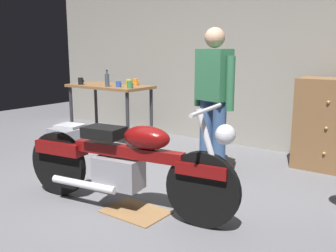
{
  "coord_description": "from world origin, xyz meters",
  "views": [
    {
      "loc": [
        2.37,
        -2.48,
        1.46
      ],
      "look_at": [
        0.02,
        0.7,
        0.65
      ],
      "focal_mm": 41.35,
      "sensor_mm": 36.0,
      "label": 1
    }
  ],
  "objects_px": {
    "person_standing": "(213,96)",
    "mug_black_matte": "(81,81)",
    "bottle": "(107,80)",
    "mug_blue_enamel": "(119,84)",
    "mug_orange_travel": "(135,82)",
    "mug_green_speckled": "(130,85)",
    "wooden_dresser": "(331,125)",
    "storage_bin": "(66,140)",
    "motorcycle": "(124,162)",
    "mug_yellow_tall": "(129,83)"
  },
  "relations": [
    {
      "from": "mug_black_matte",
      "to": "bottle",
      "type": "distance_m",
      "value": 0.55
    },
    {
      "from": "motorcycle",
      "to": "mug_orange_travel",
      "type": "xyz_separation_m",
      "value": [
        -1.51,
        1.88,
        0.5
      ]
    },
    {
      "from": "mug_black_matte",
      "to": "mug_blue_enamel",
      "type": "height_order",
      "value": "mug_black_matte"
    },
    {
      "from": "wooden_dresser",
      "to": "storage_bin",
      "type": "relative_size",
      "value": 2.5
    },
    {
      "from": "storage_bin",
      "to": "mug_green_speckled",
      "type": "distance_m",
      "value": 1.21
    },
    {
      "from": "mug_green_speckled",
      "to": "bottle",
      "type": "xyz_separation_m",
      "value": [
        -0.42,
        -0.02,
        0.05
      ]
    },
    {
      "from": "mug_blue_enamel",
      "to": "mug_black_matte",
      "type": "bearing_deg",
      "value": -175.09
    },
    {
      "from": "motorcycle",
      "to": "mug_orange_travel",
      "type": "height_order",
      "value": "mug_orange_travel"
    },
    {
      "from": "wooden_dresser",
      "to": "mug_yellow_tall",
      "type": "xyz_separation_m",
      "value": [
        -2.6,
        -0.69,
        0.41
      ]
    },
    {
      "from": "person_standing",
      "to": "mug_yellow_tall",
      "type": "height_order",
      "value": "person_standing"
    },
    {
      "from": "wooden_dresser",
      "to": "mug_yellow_tall",
      "type": "height_order",
      "value": "wooden_dresser"
    },
    {
      "from": "mug_blue_enamel",
      "to": "bottle",
      "type": "relative_size",
      "value": 0.43
    },
    {
      "from": "motorcycle",
      "to": "bottle",
      "type": "xyz_separation_m",
      "value": [
        -1.72,
        1.51,
        0.55
      ]
    },
    {
      "from": "mug_blue_enamel",
      "to": "mug_orange_travel",
      "type": "distance_m",
      "value": 0.33
    },
    {
      "from": "mug_blue_enamel",
      "to": "mug_orange_travel",
      "type": "height_order",
      "value": "mug_orange_travel"
    },
    {
      "from": "person_standing",
      "to": "mug_black_matte",
      "type": "distance_m",
      "value": 2.43
    },
    {
      "from": "person_standing",
      "to": "mug_green_speckled",
      "type": "xyz_separation_m",
      "value": [
        -1.46,
        0.24,
        0.03
      ]
    },
    {
      "from": "mug_green_speckled",
      "to": "motorcycle",
      "type": "bearing_deg",
      "value": -49.72
    },
    {
      "from": "mug_orange_travel",
      "to": "mug_green_speckled",
      "type": "relative_size",
      "value": 1.1
    },
    {
      "from": "wooden_dresser",
      "to": "mug_yellow_tall",
      "type": "distance_m",
      "value": 2.72
    },
    {
      "from": "wooden_dresser",
      "to": "mug_orange_travel",
      "type": "height_order",
      "value": "wooden_dresser"
    },
    {
      "from": "person_standing",
      "to": "mug_green_speckled",
      "type": "distance_m",
      "value": 1.48
    },
    {
      "from": "wooden_dresser",
      "to": "bottle",
      "type": "height_order",
      "value": "bottle"
    },
    {
      "from": "wooden_dresser",
      "to": "mug_blue_enamel",
      "type": "xyz_separation_m",
      "value": [
        -2.72,
        -0.78,
        0.39
      ]
    },
    {
      "from": "motorcycle",
      "to": "mug_green_speckled",
      "type": "height_order",
      "value": "mug_green_speckled"
    },
    {
      "from": "motorcycle",
      "to": "wooden_dresser",
      "type": "relative_size",
      "value": 1.98
    },
    {
      "from": "person_standing",
      "to": "bottle",
      "type": "xyz_separation_m",
      "value": [
        -1.88,
        0.22,
        0.07
      ]
    },
    {
      "from": "mug_black_matte",
      "to": "bottle",
      "type": "height_order",
      "value": "bottle"
    },
    {
      "from": "person_standing",
      "to": "bottle",
      "type": "relative_size",
      "value": 6.93
    },
    {
      "from": "motorcycle",
      "to": "mug_yellow_tall",
      "type": "relative_size",
      "value": 18.62
    },
    {
      "from": "person_standing",
      "to": "mug_black_matte",
      "type": "xyz_separation_m",
      "value": [
        -2.42,
        0.2,
        0.03
      ]
    },
    {
      "from": "mug_orange_travel",
      "to": "mug_green_speckled",
      "type": "bearing_deg",
      "value": -59.43
    },
    {
      "from": "mug_orange_travel",
      "to": "bottle",
      "type": "distance_m",
      "value": 0.43
    },
    {
      "from": "motorcycle",
      "to": "storage_bin",
      "type": "height_order",
      "value": "motorcycle"
    },
    {
      "from": "mug_yellow_tall",
      "to": "mug_green_speckled",
      "type": "distance_m",
      "value": 0.16
    },
    {
      "from": "wooden_dresser",
      "to": "mug_blue_enamel",
      "type": "distance_m",
      "value": 2.85
    },
    {
      "from": "motorcycle",
      "to": "bottle",
      "type": "relative_size",
      "value": 9.02
    },
    {
      "from": "person_standing",
      "to": "mug_orange_travel",
      "type": "bearing_deg",
      "value": -6.08
    },
    {
      "from": "storage_bin",
      "to": "bottle",
      "type": "xyz_separation_m",
      "value": [
        0.29,
        0.56,
        0.83
      ]
    },
    {
      "from": "mug_black_matte",
      "to": "mug_orange_travel",
      "type": "relative_size",
      "value": 0.93
    },
    {
      "from": "mug_blue_enamel",
      "to": "storage_bin",
      "type": "bearing_deg",
      "value": -128.04
    },
    {
      "from": "wooden_dresser",
      "to": "mug_orange_travel",
      "type": "distance_m",
      "value": 2.75
    },
    {
      "from": "mug_green_speckled",
      "to": "mug_blue_enamel",
      "type": "bearing_deg",
      "value": 174.49
    },
    {
      "from": "person_standing",
      "to": "mug_orange_travel",
      "type": "xyz_separation_m",
      "value": [
        -1.67,
        0.6,
        0.02
      ]
    },
    {
      "from": "person_standing",
      "to": "mug_green_speckled",
      "type": "height_order",
      "value": "person_standing"
    },
    {
      "from": "storage_bin",
      "to": "bottle",
      "type": "distance_m",
      "value": 1.04
    },
    {
      "from": "motorcycle",
      "to": "mug_yellow_tall",
      "type": "xyz_separation_m",
      "value": [
        -1.42,
        1.65,
        0.51
      ]
    },
    {
      "from": "bottle",
      "to": "mug_blue_enamel",
      "type": "bearing_deg",
      "value": 13.77
    },
    {
      "from": "mug_black_matte",
      "to": "mug_green_speckled",
      "type": "bearing_deg",
      "value": 2.34
    },
    {
      "from": "mug_orange_travel",
      "to": "bottle",
      "type": "height_order",
      "value": "bottle"
    }
  ]
}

